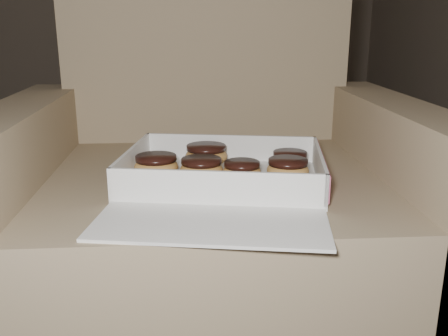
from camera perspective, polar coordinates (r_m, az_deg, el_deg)
armchair at (r=1.09m, az=-1.42°, el=-5.57°), size 0.86×0.73×0.90m
bakery_box at (r=0.89m, az=-0.05°, el=-1.64°), size 0.42×0.47×0.06m
donut_a at (r=0.94m, az=-7.75°, el=0.30°), size 0.08×0.08×0.04m
donut_b at (r=0.98m, az=7.52°, el=0.93°), size 0.07×0.07×0.04m
donut_c at (r=1.00m, az=-2.04°, el=1.53°), size 0.08×0.08×0.04m
donut_d at (r=0.91m, az=-2.60°, el=-0.03°), size 0.08×0.08×0.04m
donut_e at (r=0.91m, az=2.06°, el=-0.27°), size 0.07×0.07×0.04m
donut_f at (r=0.92m, az=7.30°, el=-0.10°), size 0.08×0.08×0.04m
crumb_a at (r=0.84m, az=-9.23°, el=-3.15°), size 0.01×0.01×0.00m
crumb_b at (r=0.82m, az=-0.21°, el=-3.26°), size 0.01×0.01×0.00m
crumb_c at (r=0.87m, az=6.01°, el=-2.17°), size 0.01×0.01×0.00m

